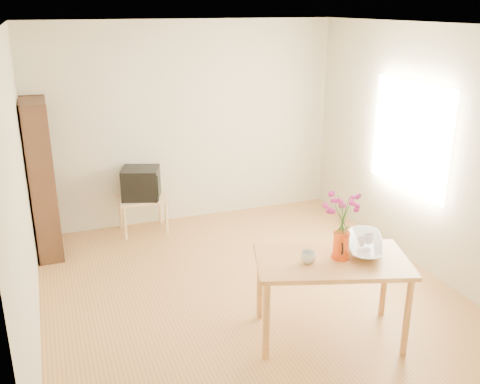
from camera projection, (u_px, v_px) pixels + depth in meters
name	position (u px, v px, depth m)	size (l,w,h in m)	color
room	(254.00, 171.00, 4.97)	(4.50, 4.50, 4.50)	#AC753D
table	(331.00, 269.00, 4.51)	(1.43, 1.08, 0.75)	#C28042
tv_stand	(142.00, 203.00, 6.77)	(0.60, 0.45, 0.46)	#D8B27A
bookshelf	(43.00, 184.00, 6.05)	(0.28, 0.70, 1.80)	#321C10
pitcher	(341.00, 246.00, 4.46)	(0.15, 0.22, 0.23)	#E9460D
flowers	(343.00, 212.00, 4.36)	(0.27, 0.27, 0.38)	#CC3096
mug	(308.00, 257.00, 4.40)	(0.12, 0.12, 0.10)	white
bowl	(367.00, 226.00, 4.60)	(0.44, 0.44, 0.42)	white
teacup_a	(362.00, 232.00, 4.60)	(0.07, 0.07, 0.06)	white
teacup_b	(369.00, 229.00, 4.65)	(0.08, 0.08, 0.07)	white
television	(141.00, 182.00, 6.69)	(0.55, 0.53, 0.39)	black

